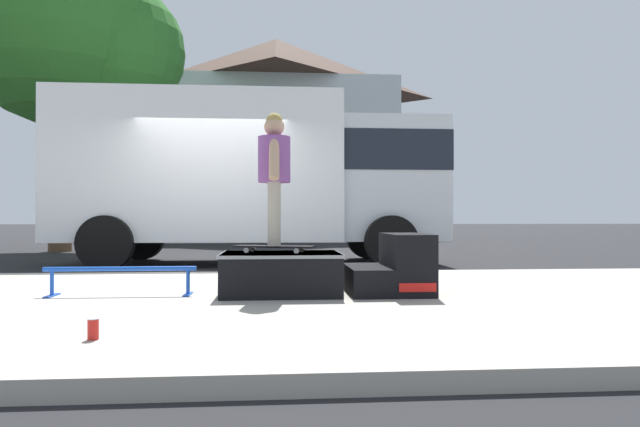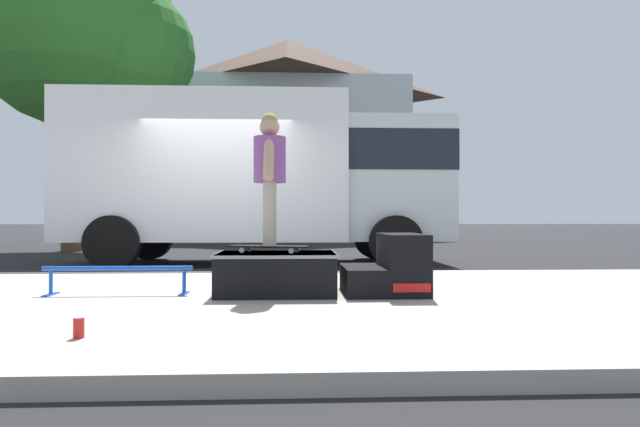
# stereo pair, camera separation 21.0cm
# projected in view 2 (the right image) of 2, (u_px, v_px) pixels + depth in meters

# --- Properties ---
(ground_plane) EXTENTS (140.00, 140.00, 0.00)m
(ground_plane) POSITION_uv_depth(u_px,v_px,m) (207.00, 276.00, 8.02)
(ground_plane) COLOR black
(sidewalk_slab) EXTENTS (50.00, 5.00, 0.12)m
(sidewalk_slab) POSITION_uv_depth(u_px,v_px,m) (154.00, 304.00, 5.02)
(sidewalk_slab) COLOR #A8A093
(sidewalk_slab) RESTS_ON ground
(skate_box) EXTENTS (1.14, 0.86, 0.40)m
(skate_box) POSITION_uv_depth(u_px,v_px,m) (277.00, 272.00, 5.31)
(skate_box) COLOR black
(skate_box) RESTS_ON sidewalk_slab
(kicker_ramp) EXTENTS (0.78, 0.88, 0.58)m
(kicker_ramp) POSITION_uv_depth(u_px,v_px,m) (390.00, 268.00, 5.36)
(kicker_ramp) COLOR black
(kicker_ramp) RESTS_ON sidewalk_slab
(grind_rail) EXTENTS (1.42, 0.28, 0.27)m
(grind_rail) POSITION_uv_depth(u_px,v_px,m) (118.00, 273.00, 5.24)
(grind_rail) COLOR blue
(grind_rail) RESTS_ON sidewalk_slab
(skateboard) EXTENTS (0.80, 0.42, 0.07)m
(skateboard) POSITION_uv_depth(u_px,v_px,m) (270.00, 247.00, 5.30)
(skateboard) COLOR black
(skateboard) RESTS_ON skate_box
(skater_kid) EXTENTS (0.31, 0.66, 1.29)m
(skater_kid) POSITION_uv_depth(u_px,v_px,m) (270.00, 168.00, 5.31)
(skater_kid) COLOR #B7AD99
(skater_kid) RESTS_ON skateboard
(soda_can) EXTENTS (0.07, 0.07, 0.13)m
(soda_can) POSITION_uv_depth(u_px,v_px,m) (79.00, 328.00, 3.34)
(soda_can) COLOR red
(soda_can) RESTS_ON sidewalk_slab
(box_truck) EXTENTS (6.91, 2.63, 3.05)m
(box_truck) POSITION_uv_depth(u_px,v_px,m) (262.00, 173.00, 10.26)
(box_truck) COLOR white
(box_truck) RESTS_ON ground
(street_tree_main) EXTENTS (5.73, 5.21, 8.43)m
(street_tree_main) POSITION_uv_depth(u_px,v_px,m) (85.00, 33.00, 14.19)
(street_tree_main) COLOR brown
(street_tree_main) RESTS_ON ground
(house_behind) EXTENTS (9.54, 8.22, 8.40)m
(house_behind) POSITION_uv_depth(u_px,v_px,m) (288.00, 137.00, 22.93)
(house_behind) COLOR silver
(house_behind) RESTS_ON ground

